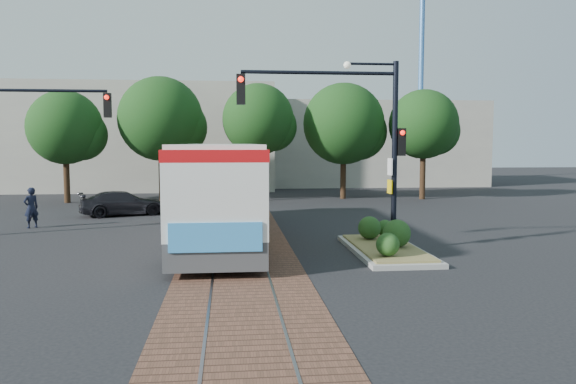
% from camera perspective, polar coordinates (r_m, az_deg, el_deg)
% --- Properties ---
extents(ground, '(120.00, 120.00, 0.00)m').
position_cam_1_polar(ground, '(19.06, -5.05, -5.86)').
color(ground, black).
rests_on(ground, ground).
extents(trackbed, '(3.60, 40.00, 0.02)m').
position_cam_1_polar(trackbed, '(23.00, -5.21, -3.97)').
color(trackbed, brown).
rests_on(trackbed, ground).
extents(tree_row, '(26.40, 5.60, 7.67)m').
position_cam_1_polar(tree_row, '(35.19, -3.55, 7.05)').
color(tree_row, '#382314').
rests_on(tree_row, ground).
extents(warehouses, '(40.00, 13.00, 8.00)m').
position_cam_1_polar(warehouses, '(47.46, -6.28, 5.25)').
color(warehouses, '#ADA899').
rests_on(warehouses, ground).
extents(crane, '(8.00, 0.50, 18.00)m').
position_cam_1_polar(crane, '(56.27, 13.37, 12.32)').
color(crane, '#3F72B2').
rests_on(crane, ground).
extents(city_bus, '(2.96, 13.26, 3.54)m').
position_cam_1_polar(city_bus, '(21.17, -6.87, 0.60)').
color(city_bus, '#404042').
rests_on(city_bus, ground).
extents(traffic_island, '(2.20, 5.20, 1.13)m').
position_cam_1_polar(traffic_island, '(18.81, 9.89, -5.03)').
color(traffic_island, gray).
rests_on(traffic_island, ground).
extents(signal_pole_main, '(5.49, 0.46, 6.00)m').
position_cam_1_polar(signal_pole_main, '(18.39, 7.10, 6.75)').
color(signal_pole_main, black).
rests_on(signal_pole_main, ground).
extents(signal_pole_left, '(4.99, 0.34, 6.00)m').
position_cam_1_polar(signal_pole_left, '(24.11, -25.67, 5.18)').
color(signal_pole_left, black).
rests_on(signal_pole_left, ground).
extents(officer, '(0.74, 0.73, 1.72)m').
position_cam_1_polar(officer, '(26.05, -24.64, -1.46)').
color(officer, black).
rests_on(officer, ground).
extents(parked_car, '(4.49, 2.95, 1.21)m').
position_cam_1_polar(parked_car, '(29.02, -16.41, -1.10)').
color(parked_car, black).
rests_on(parked_car, ground).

